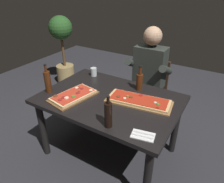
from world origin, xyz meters
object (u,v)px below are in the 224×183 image
seated_diner (148,75)px  vinegar_bottle_green (48,81)px  diner_chair (150,89)px  potted_plant_corner (62,45)px  wine_bottle_dark (140,81)px  tumbler_near_camera (94,72)px  pizza_rectangular_front (139,101)px  oil_bottle_amber (108,114)px  dining_table (110,106)px  pizza_rectangular_left (73,96)px

seated_diner → vinegar_bottle_green: bearing=-127.3°
diner_chair → seated_diner: size_ratio=0.65×
vinegar_bottle_green → diner_chair: 1.36m
vinegar_bottle_green → potted_plant_corner: (-1.11, 1.37, -0.12)m
vinegar_bottle_green → potted_plant_corner: 1.77m
wine_bottle_dark → seated_diner: 0.43m
diner_chair → tumbler_near_camera: bearing=-139.0°
pizza_rectangular_front → potted_plant_corner: bearing=152.0°
oil_bottle_amber → vinegar_bottle_green: size_ratio=0.92×
oil_bottle_amber → vinegar_bottle_green: 0.88m
dining_table → seated_diner: bearing=81.4°
pizza_rectangular_left → vinegar_bottle_green: (-0.30, -0.04, 0.10)m
pizza_rectangular_left → oil_bottle_amber: size_ratio=1.81×
diner_chair → potted_plant_corner: size_ratio=0.69×
pizza_rectangular_front → diner_chair: bearing=103.1°
pizza_rectangular_front → potted_plant_corner: potted_plant_corner is taller
dining_table → pizza_rectangular_front: pizza_rectangular_front is taller
vinegar_bottle_green → tumbler_near_camera: 0.61m
tumbler_near_camera → diner_chair: 0.81m
pizza_rectangular_front → wine_bottle_dark: 0.29m
dining_table → tumbler_near_camera: 0.60m
pizza_rectangular_left → seated_diner: seated_diner is taller
oil_bottle_amber → vinegar_bottle_green: bearing=168.9°
vinegar_bottle_green → seated_diner: bearing=52.7°
oil_bottle_amber → diner_chair: 1.31m
pizza_rectangular_left → vinegar_bottle_green: size_ratio=1.67×
pizza_rectangular_left → vinegar_bottle_green: 0.32m
dining_table → pizza_rectangular_front: size_ratio=2.09×
dining_table → pizza_rectangular_left: bearing=-150.1°
dining_table → tumbler_near_camera: (-0.46, 0.36, 0.15)m
pizza_rectangular_left → pizza_rectangular_front: bearing=22.6°
wine_bottle_dark → vinegar_bottle_green: 0.97m
pizza_rectangular_left → potted_plant_corner: bearing=136.6°
potted_plant_corner → tumbler_near_camera: bearing=-31.8°
seated_diner → pizza_rectangular_front: bearing=-74.7°
oil_bottle_amber → potted_plant_corner: size_ratio=0.23×
dining_table → tumbler_near_camera: tumbler_near_camera is taller
seated_diner → potted_plant_corner: seated_diner is taller
pizza_rectangular_left → seated_diner: bearing=64.9°
wine_bottle_dark → potted_plant_corner: (-1.91, 0.83, -0.11)m
diner_chair → potted_plant_corner: potted_plant_corner is taller
pizza_rectangular_front → vinegar_bottle_green: 0.97m
pizza_rectangular_left → oil_bottle_amber: oil_bottle_amber is taller
pizza_rectangular_left → wine_bottle_dark: bearing=45.3°
pizza_rectangular_left → wine_bottle_dark: size_ratio=1.88×
pizza_rectangular_left → oil_bottle_amber: (0.56, -0.21, 0.10)m
pizza_rectangular_front → seated_diner: bearing=105.3°
pizza_rectangular_front → tumbler_near_camera: (-0.75, 0.29, 0.03)m
dining_table → tumbler_near_camera: bearing=141.7°
pizza_rectangular_front → pizza_rectangular_left: size_ratio=1.28×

